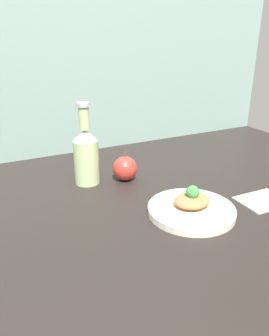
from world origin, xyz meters
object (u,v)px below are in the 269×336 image
Objects in this scene: plated_food at (192,201)px; apple at (125,168)px; cider_bottle at (86,154)px; plate at (191,209)px.

apple is at bearing 103.16° from plated_food.
plate is at bearing -59.65° from cider_bottle.
cider_bottle is 2.73× the size of apple.
cider_bottle reaches higher than plated_food.
cider_bottle is at bearing 120.35° from plated_food.
plated_food is (-0.00, 0.00, 2.43)cm from plate.
cider_bottle is (-18.55, 31.68, 6.35)cm from plated_food.
cider_bottle is (-18.55, 31.68, 8.78)cm from plate.
plated_food is 1.71× the size of apple.
plated_food is 37.25cm from cider_bottle.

